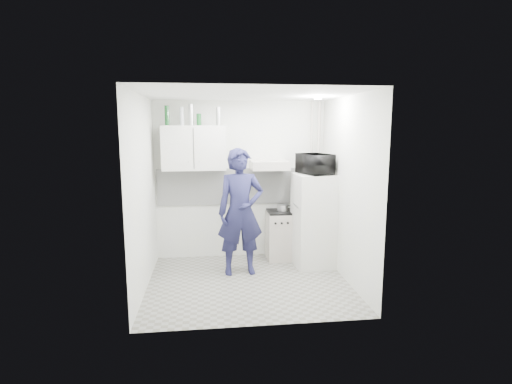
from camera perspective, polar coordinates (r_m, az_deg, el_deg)
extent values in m
plane|color=gray|center=(5.78, -1.09, -12.83)|extent=(2.80, 2.80, 0.00)
plane|color=white|center=(5.38, -1.18, 13.79)|extent=(2.80, 2.80, 0.00)
plane|color=silver|center=(6.66, -2.22, 1.70)|extent=(2.80, 0.00, 2.80)
plane|color=silver|center=(5.47, -15.87, -0.29)|extent=(0.00, 2.60, 2.60)
plane|color=silver|center=(5.74, 12.90, 0.26)|extent=(0.00, 2.60, 2.60)
imported|color=#1C1C40|center=(5.89, -2.23, -2.86)|extent=(0.72, 0.50, 1.88)
cube|color=#B7AEA2|center=(6.69, 3.69, -6.23)|extent=(0.49, 0.49, 0.78)
cube|color=silver|center=(6.34, 8.28, -4.02)|extent=(0.65, 0.65, 1.46)
cube|color=black|center=(6.59, 3.72, -2.82)|extent=(0.47, 0.47, 0.03)
cylinder|color=silver|center=(6.59, 3.79, -2.26)|extent=(0.18, 0.18, 0.10)
imported|color=black|center=(6.20, 8.47, 3.97)|extent=(0.66, 0.54, 0.31)
cylinder|color=#144C1E|center=(6.44, -12.60, 10.61)|extent=(0.07, 0.07, 0.30)
cylinder|color=#B2B7BC|center=(6.42, -10.57, 10.56)|extent=(0.07, 0.07, 0.28)
cylinder|color=silver|center=(6.42, -9.27, 10.83)|extent=(0.07, 0.07, 0.33)
cylinder|color=#144C1E|center=(6.41, -8.16, 10.20)|extent=(0.07, 0.07, 0.18)
cylinder|color=silver|center=(6.41, -5.39, 10.71)|extent=(0.07, 0.07, 0.29)
cube|color=silver|center=(6.42, -8.84, 6.24)|extent=(1.00, 0.35, 0.70)
cube|color=#B7AEA2|center=(6.44, 1.95, 3.86)|extent=(0.60, 0.50, 0.14)
cube|color=white|center=(6.66, -2.20, 0.83)|extent=(2.74, 0.03, 0.60)
cylinder|color=#B7AEA2|center=(6.82, 8.80, 1.76)|extent=(0.05, 0.05, 2.60)
cylinder|color=#B7AEA2|center=(6.78, 7.82, 1.75)|extent=(0.04, 0.04, 2.60)
cylinder|color=white|center=(5.76, 8.83, 13.08)|extent=(0.10, 0.10, 0.02)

